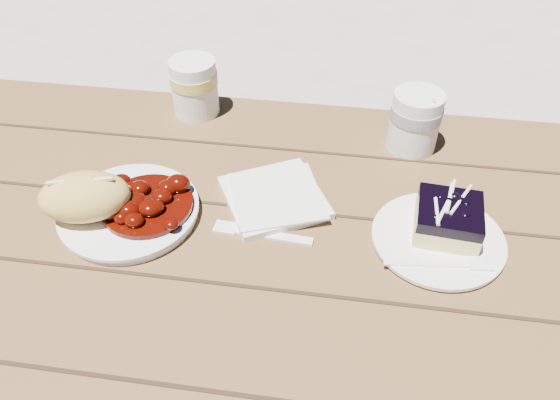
# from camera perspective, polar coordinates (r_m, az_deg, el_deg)

# --- Properties ---
(picnic_table) EXTENTS (2.00, 1.55, 0.75)m
(picnic_table) POSITION_cam_1_polar(r_m,az_deg,el_deg) (0.96, 14.90, -12.91)
(picnic_table) COLOR brown
(picnic_table) RESTS_ON ground
(main_plate) EXTENTS (0.21, 0.21, 0.02)m
(main_plate) POSITION_cam_1_polar(r_m,az_deg,el_deg) (0.90, -15.45, -1.21)
(main_plate) COLOR white
(main_plate) RESTS_ON picnic_table
(goulash_stew) EXTENTS (0.14, 0.14, 0.04)m
(goulash_stew) POSITION_cam_1_polar(r_m,az_deg,el_deg) (0.87, -13.85, 0.19)
(goulash_stew) COLOR #410802
(goulash_stew) RESTS_ON main_plate
(bread_roll) EXTENTS (0.16, 0.12, 0.07)m
(bread_roll) POSITION_cam_1_polar(r_m,az_deg,el_deg) (0.88, -19.73, 0.33)
(bread_roll) COLOR #DAB054
(bread_roll) RESTS_ON main_plate
(dessert_plate) EXTENTS (0.19, 0.19, 0.01)m
(dessert_plate) POSITION_cam_1_polar(r_m,az_deg,el_deg) (0.86, 16.16, -3.99)
(dessert_plate) COLOR white
(dessert_plate) RESTS_ON picnic_table
(blueberry_cake) EXTENTS (0.10, 0.10, 0.05)m
(blueberry_cake) POSITION_cam_1_polar(r_m,az_deg,el_deg) (0.85, 17.15, -1.88)
(blueberry_cake) COLOR #F7E387
(blueberry_cake) RESTS_ON dessert_plate
(fork_dessert) EXTENTS (0.16, 0.04, 0.00)m
(fork_dessert) POSITION_cam_1_polar(r_m,az_deg,el_deg) (0.81, 15.13, -6.30)
(fork_dessert) COLOR white
(fork_dessert) RESTS_ON dessert_plate
(coffee_cup) EXTENTS (0.09, 0.09, 0.11)m
(coffee_cup) POSITION_cam_1_polar(r_m,az_deg,el_deg) (1.00, 13.89, 8.01)
(coffee_cup) COLOR white
(coffee_cup) RESTS_ON picnic_table
(napkin_stack) EXTENTS (0.20, 0.20, 0.01)m
(napkin_stack) POSITION_cam_1_polar(r_m,az_deg,el_deg) (0.89, -0.62, 0.24)
(napkin_stack) COLOR white
(napkin_stack) RESTS_ON picnic_table
(fork_table) EXTENTS (0.16, 0.04, 0.00)m
(fork_table) POSITION_cam_1_polar(r_m,az_deg,el_deg) (0.83, -0.77, -3.73)
(fork_table) COLOR white
(fork_table) RESTS_ON picnic_table
(second_cup) EXTENTS (0.09, 0.09, 0.11)m
(second_cup) POSITION_cam_1_polar(r_m,az_deg,el_deg) (1.09, -8.92, 11.58)
(second_cup) COLOR white
(second_cup) RESTS_ON picnic_table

